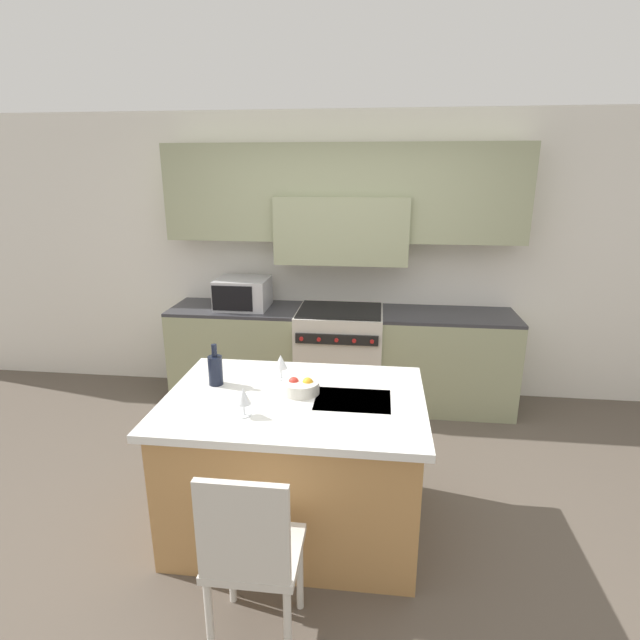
{
  "coord_description": "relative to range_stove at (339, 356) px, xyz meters",
  "views": [
    {
      "loc": [
        0.34,
        -2.78,
        2.18
      ],
      "look_at": [
        -0.06,
        0.63,
        1.14
      ],
      "focal_mm": 28.0,
      "sensor_mm": 36.0,
      "label": 1
    }
  ],
  "objects": [
    {
      "name": "wine_glass_far",
      "position": [
        -0.25,
        -1.54,
        0.53
      ],
      "size": [
        0.08,
        0.08,
        0.16
      ],
      "color": "white",
      "rests_on": "kitchen_island"
    },
    {
      "name": "back_cabinetry",
      "position": [
        0.0,
        0.27,
        1.12
      ],
      "size": [
        10.0,
        0.46,
        2.7
      ],
      "color": "silver",
      "rests_on": "ground_plane"
    },
    {
      "name": "range_stove",
      "position": [
        0.0,
        0.0,
        0.0
      ],
      "size": [
        0.79,
        0.7,
        0.93
      ],
      "color": "beige",
      "rests_on": "ground_plane"
    },
    {
      "name": "fruit_bowl",
      "position": [
        -0.1,
        -1.74,
        0.47
      ],
      "size": [
        0.22,
        0.22,
        0.1
      ],
      "color": "silver",
      "rests_on": "kitchen_island"
    },
    {
      "name": "island_chair",
      "position": [
        -0.18,
        -2.68,
        0.09
      ],
      "size": [
        0.42,
        0.4,
        0.97
      ],
      "color": "beige",
      "rests_on": "ground_plane"
    },
    {
      "name": "ground_plane",
      "position": [
        0.0,
        -1.67,
        -0.46
      ],
      "size": [
        10.0,
        10.0,
        0.0
      ],
      "primitive_type": "plane",
      "color": "brown"
    },
    {
      "name": "wine_glass_near",
      "position": [
        -0.36,
        -2.06,
        0.53
      ],
      "size": [
        0.08,
        0.08,
        0.16
      ],
      "color": "white",
      "rests_on": "kitchen_island"
    },
    {
      "name": "microwave",
      "position": [
        -0.92,
        0.02,
        0.59
      ],
      "size": [
        0.48,
        0.43,
        0.28
      ],
      "color": "#B7B7BC",
      "rests_on": "back_counter"
    },
    {
      "name": "kitchen_island",
      "position": [
        -0.12,
        -1.8,
        -0.02
      ],
      "size": [
        1.53,
        1.09,
        0.89
      ],
      "color": "#B7844C",
      "rests_on": "ground_plane"
    },
    {
      "name": "back_counter",
      "position": [
        -0.0,
        0.02,
        -0.01
      ],
      "size": [
        3.22,
        0.62,
        0.91
      ],
      "color": "gray",
      "rests_on": "ground_plane"
    },
    {
      "name": "wine_bottle",
      "position": [
        -0.64,
        -1.68,
        0.52
      ],
      "size": [
        0.09,
        0.09,
        0.26
      ],
      "color": "black",
      "rests_on": "kitchen_island"
    }
  ]
}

